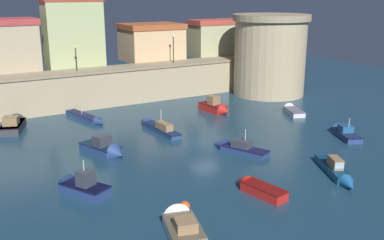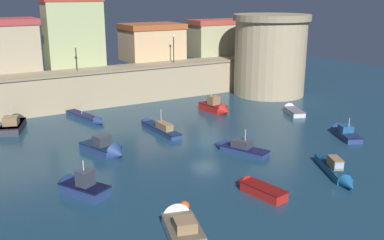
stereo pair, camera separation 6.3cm
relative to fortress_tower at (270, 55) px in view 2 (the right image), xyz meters
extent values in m
plane|color=#19384C|center=(-18.21, -13.06, -5.34)|extent=(100.54, 100.54, 0.00)
cube|color=tan|center=(-18.21, 5.60, -3.25)|extent=(39.56, 3.82, 4.19)
cube|color=gray|center=(-18.21, 5.60, -1.04)|extent=(39.56, 4.12, 0.24)
cube|color=#A8B57B|center=(-23.45, 9.19, 2.87)|extent=(6.88, 3.36, 8.05)
cube|color=#D7AF7C|center=(-12.32, 10.50, 0.99)|extent=(7.69, 5.96, 4.30)
cube|color=#A24F29|center=(-12.32, 10.50, 3.49)|extent=(8.00, 6.20, 0.70)
cube|color=tan|center=(-1.94, 9.49, 1.15)|extent=(8.41, 3.94, 4.61)
cube|color=#AE4134|center=(-1.94, 9.49, 3.81)|extent=(8.75, 4.10, 0.70)
cylinder|color=tan|center=(0.00, 0.00, -0.46)|extent=(9.36, 9.36, 9.76)
cylinder|color=gray|center=(0.00, 0.00, 4.82)|extent=(10.11, 10.11, 0.80)
cylinder|color=black|center=(-24.35, 5.60, 0.40)|extent=(0.12, 0.12, 2.64)
sphere|color=#F9D172|center=(-24.35, 5.60, 1.87)|extent=(0.32, 0.32, 0.32)
cylinder|color=black|center=(-11.52, 5.60, 0.74)|extent=(0.12, 0.12, 3.31)
sphere|color=#F9D172|center=(-11.52, 5.60, 2.54)|extent=(0.32, 0.32, 0.32)
cube|color=navy|center=(-5.85, -18.60, -5.06)|extent=(2.87, 4.07, 0.56)
cone|color=navy|center=(-4.88, -16.42, -5.06)|extent=(1.69, 1.53, 1.38)
cube|color=#0E153B|center=(-5.85, -18.60, -4.83)|extent=(2.93, 4.15, 0.08)
cube|color=navy|center=(-5.75, -18.36, -4.48)|extent=(1.50, 1.57, 0.61)
cube|color=#99B7C6|center=(-5.50, -17.80, -4.45)|extent=(0.93, 0.46, 0.37)
cylinder|color=#B2B2B7|center=(-5.98, -18.88, -4.04)|extent=(0.08, 0.08, 1.49)
cube|color=red|center=(-11.46, -3.88, -4.92)|extent=(1.95, 3.60, 0.84)
cone|color=red|center=(-11.19, -6.01, -4.92)|extent=(1.57, 1.14, 1.46)
cube|color=#5E0D0E|center=(-11.46, -3.88, -4.54)|extent=(1.99, 3.68, 0.08)
cube|color=olive|center=(-11.44, -3.99, -4.01)|extent=(1.23, 1.20, 0.98)
cylinder|color=#B2B2B7|center=(-11.50, -3.55, -3.77)|extent=(0.08, 0.08, 1.47)
cube|color=navy|center=(-31.07, -18.20, -4.97)|extent=(3.00, 3.73, 0.74)
cone|color=navy|center=(-32.06, -16.34, -4.97)|extent=(1.79, 1.55, 1.52)
cube|color=#111338|center=(-31.07, -18.20, -4.65)|extent=(3.06, 3.81, 0.08)
cube|color=#333842|center=(-31.00, -18.33, -4.07)|extent=(1.35, 1.31, 1.06)
cylinder|color=#B2B2B7|center=(-31.05, -18.24, -3.72)|extent=(0.08, 0.08, 1.78)
cube|color=red|center=(-20.62, -24.48, -4.99)|extent=(1.78, 3.42, 0.71)
cone|color=red|center=(-20.98, -22.48, -4.99)|extent=(1.31, 1.10, 1.16)
cube|color=maroon|center=(-20.62, -24.48, -4.68)|extent=(1.82, 3.49, 0.08)
cube|color=navy|center=(-16.73, -17.09, -5.10)|extent=(2.89, 4.37, 0.48)
cone|color=navy|center=(-17.77, -14.68, -5.10)|extent=(1.64, 1.58, 1.28)
cube|color=#13133A|center=(-16.73, -17.09, -4.90)|extent=(2.95, 4.45, 0.08)
cube|color=#333842|center=(-16.84, -16.83, -4.53)|extent=(1.62, 1.90, 0.65)
cube|color=#99B7C6|center=(-17.16, -16.09, -4.50)|extent=(0.91, 0.44, 0.39)
cylinder|color=#B2B2B7|center=(-16.71, -17.12, -4.04)|extent=(0.08, 0.08, 1.64)
cube|color=navy|center=(-27.30, -10.47, -5.02)|extent=(2.89, 4.10, 0.63)
cone|color=navy|center=(-26.52, -12.68, -5.02)|extent=(1.92, 1.54, 1.67)
cube|color=#0C2037|center=(-27.30, -10.47, -4.75)|extent=(2.95, 4.18, 0.08)
cube|color=#333842|center=(-27.20, -10.76, -4.26)|extent=(1.59, 1.44, 0.90)
cube|color=silver|center=(-4.28, -9.72, -5.05)|extent=(2.47, 3.52, 0.57)
cone|color=silver|center=(-3.55, -7.84, -5.05)|extent=(1.57, 1.32, 1.33)
cube|color=slate|center=(-4.28, -9.72, -4.81)|extent=(2.52, 3.59, 0.08)
cube|color=#333338|center=(-32.84, -0.31, -4.95)|extent=(3.14, 4.43, 0.79)
cone|color=#333338|center=(-31.95, 2.07, -4.95)|extent=(2.03, 1.67, 1.75)
cube|color=black|center=(-32.84, -0.31, -4.59)|extent=(3.21, 4.52, 0.08)
cube|color=olive|center=(-33.02, -0.79, -4.14)|extent=(1.78, 1.77, 0.81)
cylinder|color=#B2B2B7|center=(-32.97, -0.66, -3.60)|extent=(0.08, 0.08, 1.90)
cube|color=navy|center=(-25.44, 0.64, -5.11)|extent=(2.40, 5.61, 0.47)
cone|color=navy|center=(-24.62, -2.67, -5.11)|extent=(1.36, 1.61, 1.05)
cube|color=#12183C|center=(-25.44, 0.64, -4.91)|extent=(2.45, 5.72, 0.08)
cylinder|color=#B2B2B7|center=(-25.50, 0.86, -4.13)|extent=(0.08, 0.08, 1.48)
cube|color=#195689|center=(-13.39, -23.89, -5.06)|extent=(3.15, 4.90, 0.57)
cone|color=#195689|center=(-14.74, -26.66, -5.06)|extent=(1.57, 1.70, 1.08)
cube|color=#0C3143|center=(-13.39, -23.89, -4.81)|extent=(3.22, 4.99, 0.08)
cube|color=olive|center=(-13.57, -24.26, -4.40)|extent=(1.33, 1.69, 0.75)
cube|color=#99B7C6|center=(-13.90, -24.94, -4.36)|extent=(0.63, 0.34, 0.45)
cube|color=white|center=(-27.85, -26.24, -5.01)|extent=(2.65, 3.72, 0.66)
cone|color=white|center=(-27.29, -24.21, -5.01)|extent=(1.92, 1.37, 1.73)
cube|color=#796B54|center=(-27.85, -26.24, -4.72)|extent=(2.70, 3.79, 0.08)
cube|color=olive|center=(-27.97, -26.70, -4.38)|extent=(1.46, 1.53, 0.60)
cube|color=#99B7C6|center=(-27.81, -26.09, -4.35)|extent=(1.03, 0.34, 0.36)
cube|color=navy|center=(-20.29, -8.15, -5.09)|extent=(1.46, 5.95, 0.49)
cone|color=navy|center=(-20.49, -4.56, -5.09)|extent=(1.16, 1.46, 1.08)
cube|color=black|center=(-20.29, -8.15, -4.89)|extent=(1.49, 6.07, 0.08)
cube|color=olive|center=(-20.25, -8.81, -4.53)|extent=(0.93, 2.16, 0.63)
cylinder|color=#B2B2B7|center=(-20.28, -8.21, -3.91)|extent=(0.08, 0.08, 1.87)
sphere|color=#EA4C19|center=(-26.02, -23.14, -5.34)|extent=(0.69, 0.69, 0.69)
camera|label=1|loc=(-38.80, -45.98, 8.01)|focal=41.73mm
camera|label=2|loc=(-38.75, -46.01, 8.01)|focal=41.73mm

